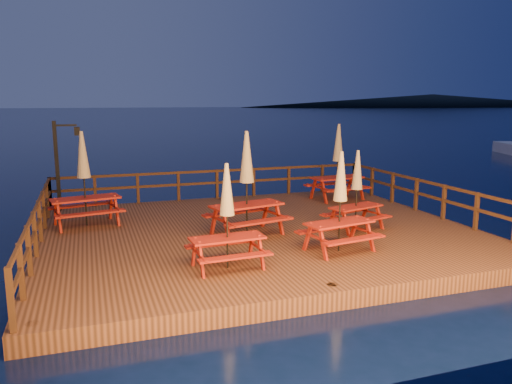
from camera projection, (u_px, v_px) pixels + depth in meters
ground at (259, 243)px, 14.46m from camera, size 500.00×500.00×0.00m
deck at (259, 236)px, 14.43m from camera, size 12.00×10.00×0.40m
deck_piles at (259, 253)px, 14.52m from camera, size 11.44×9.44×1.40m
railing at (241, 193)px, 15.90m from camera, size 11.80×9.75×1.10m
lamp_post at (62, 157)px, 16.60m from camera, size 0.85×0.18×3.00m
headland_right at (433, 100)px, 286.30m from camera, size 230.40×86.40×7.00m
picnic_table_0 at (338, 161)px, 18.47m from camera, size 2.15×1.85×2.81m
picnic_table_1 at (247, 182)px, 13.59m from camera, size 2.31×2.04×2.86m
picnic_table_2 at (357, 189)px, 14.19m from camera, size 1.89×1.70×2.29m
picnic_table_3 at (227, 214)px, 10.89m from camera, size 1.71×1.44×2.35m
picnic_table_4 at (340, 200)px, 12.12m from camera, size 1.95×1.70×2.47m
picnic_table_5 at (84, 177)px, 14.59m from camera, size 2.23×1.96×2.79m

